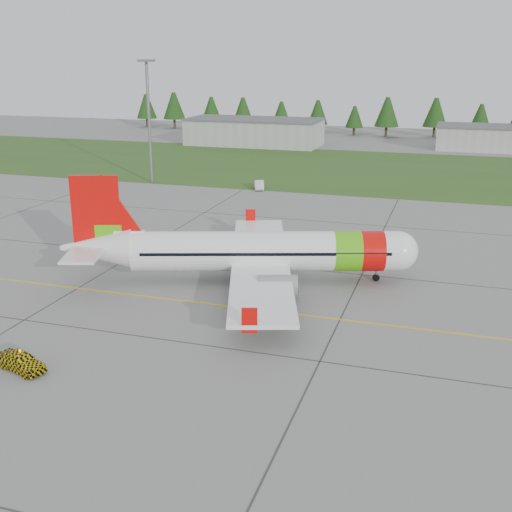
% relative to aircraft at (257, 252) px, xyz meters
% --- Properties ---
extents(ground, '(320.00, 320.00, 0.00)m').
position_rel_aircraft_xyz_m(ground, '(-0.50, -15.06, -3.00)').
color(ground, gray).
rests_on(ground, ground).
extents(aircraft, '(33.33, 31.55, 10.40)m').
position_rel_aircraft_xyz_m(aircraft, '(0.00, 0.00, 0.00)').
color(aircraft, white).
rests_on(aircraft, ground).
extents(follow_me_car, '(1.81, 1.97, 4.05)m').
position_rel_aircraft_xyz_m(follow_me_car, '(-10.07, -22.61, -0.97)').
color(follow_me_car, yellow).
rests_on(follow_me_car, ground).
extents(service_van, '(1.86, 1.81, 4.26)m').
position_rel_aircraft_xyz_m(service_van, '(-13.09, 42.97, -0.87)').
color(service_van, silver).
rests_on(service_van, ground).
extents(grass_strip, '(320.00, 50.00, 0.03)m').
position_rel_aircraft_xyz_m(grass_strip, '(-0.50, 66.94, -2.99)').
color(grass_strip, '#30561E').
rests_on(grass_strip, ground).
extents(taxi_guideline, '(120.00, 0.25, 0.02)m').
position_rel_aircraft_xyz_m(taxi_guideline, '(-0.50, -7.06, -2.99)').
color(taxi_guideline, gold).
rests_on(taxi_guideline, ground).
extents(hangar_west, '(32.00, 14.00, 6.00)m').
position_rel_aircraft_xyz_m(hangar_west, '(-30.50, 94.94, -0.00)').
color(hangar_west, '#A8A8A3').
rests_on(hangar_west, ground).
extents(hangar_east, '(24.00, 12.00, 5.20)m').
position_rel_aircraft_xyz_m(hangar_east, '(24.50, 102.94, -0.40)').
color(hangar_east, '#A8A8A3').
rests_on(hangar_east, ground).
extents(floodlight_mast, '(0.50, 0.50, 20.00)m').
position_rel_aircraft_xyz_m(floodlight_mast, '(-32.50, 42.94, 7.00)').
color(floodlight_mast, slate).
rests_on(floodlight_mast, ground).
extents(treeline, '(160.00, 8.00, 10.00)m').
position_rel_aircraft_xyz_m(treeline, '(-0.50, 122.94, 2.00)').
color(treeline, '#1C3F14').
rests_on(treeline, ground).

